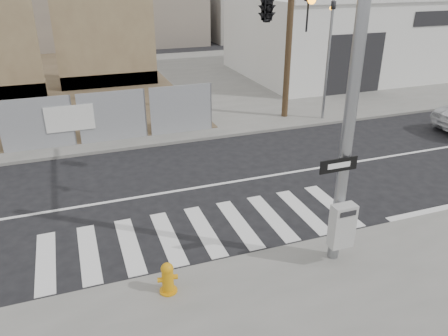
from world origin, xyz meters
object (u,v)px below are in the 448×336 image
object	(u,v)px
fire_hydrant	(168,278)
traffic_cone_d	(101,132)
signal_pole	(290,40)
auto_shop	(337,35)

from	to	relation	value
fire_hydrant	traffic_cone_d	bearing A→B (deg)	103.91
signal_pole	fire_hydrant	distance (m)	6.44
signal_pole	fire_hydrant	bearing A→B (deg)	-146.51
auto_shop	fire_hydrant	size ratio (longest dim) A/B	16.62
signal_pole	traffic_cone_d	distance (m)	9.55
auto_shop	traffic_cone_d	distance (m)	17.80
auto_shop	signal_pole	bearing A→B (deg)	-127.46
auto_shop	traffic_cone_d	size ratio (longest dim) A/B	18.06
fire_hydrant	traffic_cone_d	size ratio (longest dim) A/B	1.09
traffic_cone_d	signal_pole	bearing A→B (deg)	-58.89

